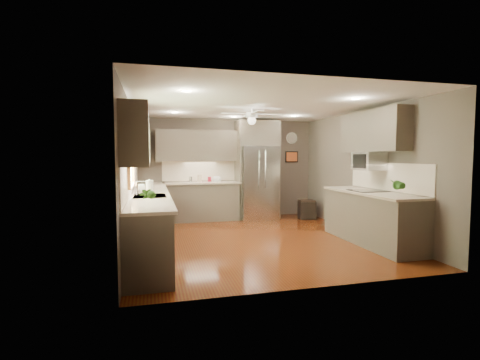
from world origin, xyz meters
name	(u,v)px	position (x,y,z in m)	size (l,w,h in m)	color
floor	(256,239)	(0.00, 0.00, 0.00)	(5.00, 5.00, 0.00)	#53190B
ceiling	(256,106)	(0.00, 0.00, 2.50)	(5.00, 5.00, 0.00)	white
wall_back	(228,169)	(0.00, 2.50, 1.25)	(4.50, 4.50, 0.00)	brown
wall_front	(318,184)	(0.00, -2.50, 1.25)	(4.50, 4.50, 0.00)	brown
wall_left	(130,175)	(-2.25, 0.00, 1.25)	(5.00, 5.00, 0.00)	brown
wall_right	(362,172)	(2.25, 0.00, 1.25)	(5.00, 5.00, 0.00)	brown
canister_b	(191,179)	(-0.98, 2.23, 1.01)	(0.08, 0.08, 0.12)	silver
canister_c	(199,178)	(-0.77, 2.24, 1.03)	(0.11, 0.11, 0.18)	beige
canister_d	(209,179)	(-0.52, 2.24, 1.00)	(0.08, 0.08, 0.13)	maroon
soap_bottle	(142,187)	(-2.06, -0.10, 1.05)	(0.09, 0.10, 0.21)	white
potted_plant_left	(147,194)	(-1.95, -1.78, 1.10)	(0.17, 0.12, 0.33)	#265317
potted_plant_right	(397,185)	(1.92, -1.45, 1.11)	(0.19, 0.15, 0.35)	#265317
bowl	(217,181)	(-0.34, 2.20, 0.97)	(0.22, 0.22, 0.05)	beige
left_run	(149,217)	(-1.95, 0.15, 0.48)	(0.65, 4.70, 1.45)	brown
back_run	(201,201)	(-0.72, 2.20, 0.48)	(1.85, 0.65, 1.45)	brown
uppers	(211,141)	(-0.74, 0.71, 1.87)	(4.50, 4.70, 0.95)	brown
window	(130,158)	(-2.22, -0.50, 1.55)	(0.05, 1.12, 0.92)	#BFF2B2
sink	(150,198)	(-1.93, -0.50, 0.91)	(0.50, 0.70, 0.32)	silver
refrigerator	(258,171)	(0.70, 2.16, 1.19)	(1.06, 0.75, 2.45)	silver
right_run	(371,217)	(1.93, -0.80, 0.48)	(0.70, 2.20, 1.45)	brown
microwave	(369,161)	(2.03, -0.55, 1.48)	(0.43, 0.55, 0.34)	silver
ceiling_fan	(252,117)	(0.00, 0.30, 2.33)	(1.18, 1.18, 0.32)	white
recessed_lights	(248,109)	(-0.04, 0.40, 2.49)	(2.84, 3.14, 0.01)	white
wall_clock	(292,138)	(1.75, 2.48, 2.05)	(0.30, 0.03, 0.30)	white
framed_print	(292,157)	(1.75, 2.48, 1.55)	(0.36, 0.03, 0.30)	black
stool	(307,209)	(1.86, 1.74, 0.24)	(0.45, 0.45, 0.47)	black
paper_towel	(150,189)	(-1.93, -0.80, 1.08)	(0.11, 0.11, 0.27)	white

